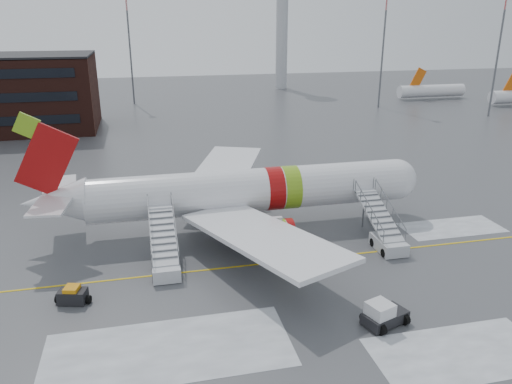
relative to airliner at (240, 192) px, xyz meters
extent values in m
plane|color=#494C4F|center=(-1.44, -6.32, -3.42)|extent=(260.00, 260.00, 0.00)
cylinder|color=silver|center=(0.95, 0.00, 0.08)|extent=(28.00, 3.80, 3.80)
sphere|color=silver|center=(14.95, 0.00, 0.08)|extent=(3.80, 3.80, 3.80)
cube|color=black|center=(16.00, 0.00, 0.58)|extent=(1.09, 1.60, 0.97)
cone|color=silver|center=(-15.45, 0.00, 0.33)|extent=(5.20, 3.72, 3.72)
cube|color=#990B0C|center=(-15.55, 0.00, 3.88)|extent=(5.27, 0.30, 6.09)
cube|color=#79AA1B|center=(-16.65, 0.00, 6.68)|extent=(2.16, 0.26, 2.16)
cube|color=silver|center=(-15.25, 2.60, 0.98)|extent=(3.07, 4.85, 0.18)
cube|color=silver|center=(-15.25, -2.60, 0.98)|extent=(3.07, 4.85, 0.18)
cube|color=silver|center=(-0.05, 8.50, -0.52)|extent=(10.72, 15.97, 1.13)
cube|color=silver|center=(-0.05, -8.50, -0.52)|extent=(10.72, 15.97, 1.13)
cylinder|color=silver|center=(1.45, 5.20, -1.87)|extent=(3.40, 2.10, 2.10)
cylinder|color=silver|center=(1.45, -5.20, -1.87)|extent=(3.40, 2.10, 2.10)
cylinder|color=#595B60|center=(12.95, 0.00, -2.52)|extent=(0.20, 0.20, 1.80)
cylinder|color=black|center=(12.95, 0.00, -2.97)|extent=(0.90, 0.56, 0.90)
cylinder|color=black|center=(0.45, 2.40, -2.97)|extent=(0.90, 0.56, 0.90)
cylinder|color=black|center=(0.45, -2.40, -2.97)|extent=(0.90, 0.56, 0.90)
cube|color=#B5B8BD|center=(10.79, -7.30, -2.87)|extent=(2.00, 3.20, 1.00)
cube|color=#B5B8BD|center=(10.79, -5.20, -1.19)|extent=(1.90, 5.87, 2.52)
cube|color=#B5B8BD|center=(10.79, -1.90, -0.02)|extent=(1.90, 1.40, 0.15)
cylinder|color=#595B60|center=(10.79, -2.30, -1.72)|extent=(0.16, 0.16, 3.40)
cylinder|color=black|center=(9.89, -8.30, -3.07)|extent=(0.25, 0.70, 0.70)
cylinder|color=black|center=(11.69, -6.30, -3.07)|extent=(0.25, 0.70, 0.70)
cube|color=silver|center=(-7.07, -7.30, -2.87)|extent=(2.00, 3.20, 1.00)
cube|color=silver|center=(-7.07, -5.20, -1.19)|extent=(1.90, 5.87, 2.52)
cube|color=silver|center=(-7.07, -1.90, -0.02)|extent=(1.90, 1.40, 0.15)
cylinder|color=#595B60|center=(-7.07, -2.30, -1.72)|extent=(0.16, 0.16, 3.40)
cylinder|color=black|center=(-7.97, -8.30, -3.07)|extent=(0.25, 0.70, 0.70)
cylinder|color=black|center=(-6.17, -6.30, -3.07)|extent=(0.25, 0.70, 0.70)
cube|color=black|center=(5.75, -16.68, -2.97)|extent=(3.14, 2.34, 0.70)
cube|color=silver|center=(5.28, -16.84, -2.27)|extent=(1.78, 1.78, 0.90)
cube|color=black|center=(5.28, -16.84, -1.92)|extent=(1.56, 1.62, 0.15)
cylinder|color=black|center=(5.04, -17.67, -3.07)|extent=(0.51, 0.76, 0.70)
cylinder|color=black|center=(6.93, -17.01, -3.07)|extent=(0.51, 0.76, 0.70)
cylinder|color=black|center=(4.58, -16.35, -3.07)|extent=(0.51, 0.76, 0.70)
cylinder|color=black|center=(6.46, -15.69, -3.07)|extent=(0.51, 0.76, 0.70)
cube|color=black|center=(-13.31, -9.85, -2.92)|extent=(2.01, 1.50, 0.90)
cube|color=orange|center=(-13.31, -9.85, -2.39)|extent=(1.12, 1.18, 0.36)
cylinder|color=black|center=(-14.03, -9.85, -3.15)|extent=(1.01, 0.75, 0.54)
cylinder|color=black|center=(-12.59, -9.85, -3.15)|extent=(1.01, 0.75, 0.54)
cylinder|color=#B2B5BA|center=(28.56, 88.68, 10.58)|extent=(3.00, 3.00, 28.00)
cylinder|color=#595B60|center=(40.56, 55.68, 6.18)|extent=(0.36, 0.36, 19.20)
cylinder|color=#CC7272|center=(40.56, 55.68, 17.70)|extent=(0.32, 0.32, 4.32)
cylinder|color=#595B60|center=(-9.44, 71.68, 6.18)|extent=(0.36, 0.36, 19.20)
cylinder|color=#CC7272|center=(-9.44, 71.68, 17.70)|extent=(0.32, 0.32, 4.32)
cylinder|color=#595B60|center=(56.56, 41.68, 6.18)|extent=(0.36, 0.36, 19.20)
camera|label=1|loc=(-7.92, -40.67, 14.55)|focal=35.00mm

